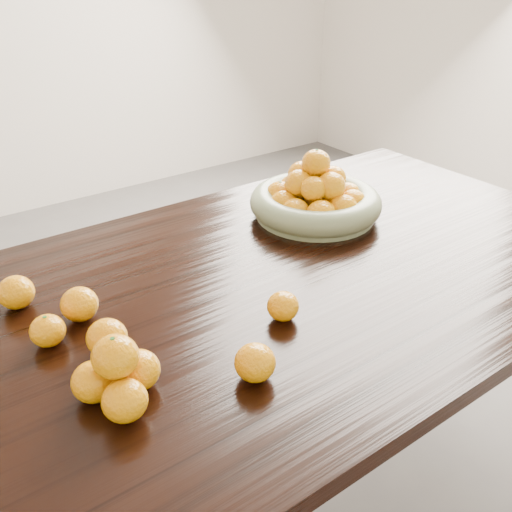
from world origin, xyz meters
TOP-DOWN VIEW (x-y plane):
  - dining_table at (0.00, 0.00)m, footprint 2.00×1.00m
  - fruit_bowl at (0.39, 0.19)m, footprint 0.36×0.36m
  - orange_pyramid at (-0.36, -0.17)m, footprint 0.15×0.15m
  - loose_orange_0 at (-0.40, 0.05)m, footprint 0.07×0.07m
  - loose_orange_1 at (-0.15, -0.26)m, footprint 0.07×0.07m
  - loose_orange_2 at (0.00, -0.15)m, footprint 0.07×0.07m
  - loose_orange_3 at (-0.32, -0.04)m, footprint 0.08×0.08m
  - loose_orange_4 at (-0.32, 0.09)m, footprint 0.08×0.08m
  - loose_orange_5 at (-0.41, 0.21)m, footprint 0.08×0.08m

SIDE VIEW (x-z plane):
  - dining_table at x=0.00m, z-range 0.29..1.04m
  - loose_orange_2 at x=0.00m, z-range 0.75..0.81m
  - loose_orange_0 at x=-0.40m, z-range 0.75..0.81m
  - loose_orange_1 at x=-0.15m, z-range 0.75..0.82m
  - loose_orange_4 at x=-0.32m, z-range 0.75..0.82m
  - loose_orange_5 at x=-0.41m, z-range 0.75..0.82m
  - loose_orange_3 at x=-0.32m, z-range 0.75..0.82m
  - orange_pyramid at x=-0.36m, z-range 0.74..0.86m
  - fruit_bowl at x=0.39m, z-range 0.71..0.90m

